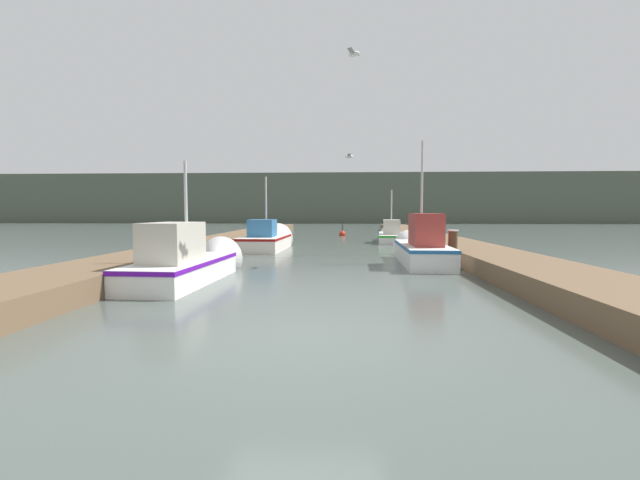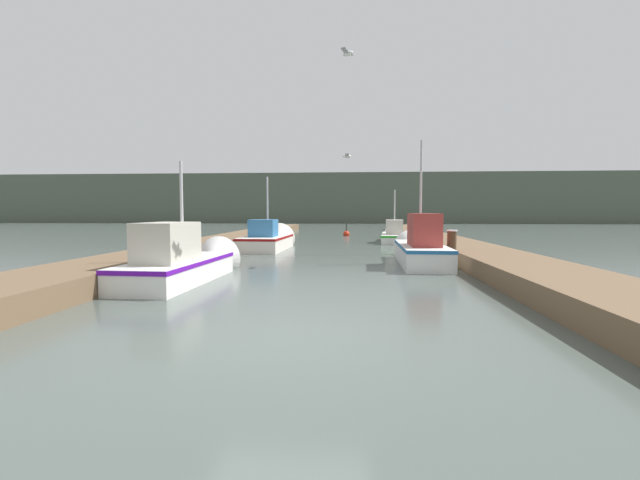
% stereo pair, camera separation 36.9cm
% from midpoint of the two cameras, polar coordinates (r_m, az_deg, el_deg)
% --- Properties ---
extents(ground_plane, '(200.00, 200.00, 0.00)m').
position_cam_midpoint_polar(ground_plane, '(6.29, -4.25, -12.81)').
color(ground_plane, '#47514C').
extents(dock_left, '(2.28, 40.00, 0.50)m').
position_cam_midpoint_polar(dock_left, '(22.89, -12.68, -0.11)').
color(dock_left, brown).
rests_on(dock_left, ground_plane).
extents(dock_right, '(2.28, 40.00, 0.50)m').
position_cam_midpoint_polar(dock_right, '(22.52, 14.98, -0.21)').
color(dock_right, brown).
rests_on(dock_right, ground_plane).
extents(distant_shore_ridge, '(120.00, 16.00, 7.44)m').
position_cam_midpoint_polar(distant_shore_ridge, '(70.73, 2.44, 5.43)').
color(distant_shore_ridge, '#4C5647').
rests_on(distant_shore_ridge, ground_plane).
extents(fishing_boat_0, '(1.71, 5.14, 3.49)m').
position_cam_midpoint_polar(fishing_boat_0, '(11.77, -17.86, -2.78)').
color(fishing_boat_0, silver).
rests_on(fishing_boat_0, ground_plane).
extents(fishing_boat_1, '(1.59, 5.87, 4.56)m').
position_cam_midpoint_polar(fishing_boat_1, '(15.46, 12.55, -0.93)').
color(fishing_boat_1, silver).
rests_on(fishing_boat_1, ground_plane).
extents(fishing_boat_2, '(1.96, 5.20, 3.94)m').
position_cam_midpoint_polar(fishing_boat_2, '(20.67, -7.48, 0.03)').
color(fishing_boat_2, silver).
rests_on(fishing_boat_2, ground_plane).
extents(fishing_boat_3, '(1.93, 6.05, 3.48)m').
position_cam_midpoint_polar(fishing_boat_3, '(26.11, 9.05, 0.70)').
color(fishing_boat_3, silver).
rests_on(fishing_boat_3, ground_plane).
extents(mooring_piling_0, '(0.32, 0.32, 1.34)m').
position_cam_midpoint_polar(mooring_piling_0, '(18.63, 14.44, 0.29)').
color(mooring_piling_0, '#473523').
rests_on(mooring_piling_0, ground_plane).
extents(mooring_piling_1, '(0.35, 0.35, 1.18)m').
position_cam_midpoint_polar(mooring_piling_1, '(14.99, 16.60, -0.92)').
color(mooring_piling_1, '#473523').
rests_on(mooring_piling_1, ground_plane).
extents(mooring_piling_2, '(0.29, 0.29, 1.39)m').
position_cam_midpoint_polar(mooring_piling_2, '(12.86, -19.89, -1.28)').
color(mooring_piling_2, '#473523').
rests_on(mooring_piling_2, ground_plane).
extents(mooring_piling_3, '(0.31, 0.31, 1.28)m').
position_cam_midpoint_polar(mooring_piling_3, '(25.97, -8.45, 1.28)').
color(mooring_piling_3, '#473523').
rests_on(mooring_piling_3, ground_plane).
extents(channel_buoy, '(0.47, 0.47, 0.97)m').
position_cam_midpoint_polar(channel_buoy, '(31.29, 2.66, 0.82)').
color(channel_buoy, red).
rests_on(channel_buoy, ground_plane).
extents(seagull_lead, '(0.29, 0.55, 0.12)m').
position_cam_midpoint_polar(seagull_lead, '(14.23, 3.11, 11.08)').
color(seagull_lead, white).
extents(seagull_1, '(0.33, 0.55, 0.12)m').
position_cam_midpoint_polar(seagull_1, '(11.10, 3.51, 23.55)').
color(seagull_1, white).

